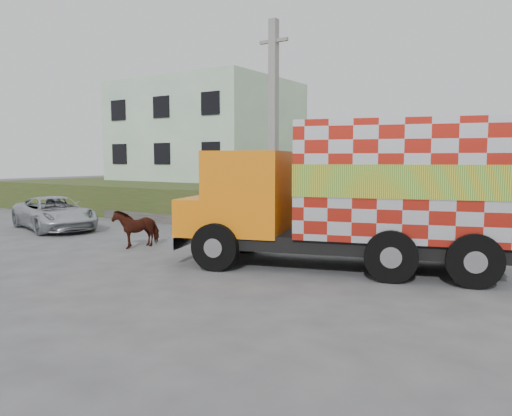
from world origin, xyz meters
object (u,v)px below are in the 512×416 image
Objects in this scene: cargo_truck at (357,194)px; suv at (54,213)px; pedestrian at (311,170)px; cow at (137,228)px; utility_pole at (273,125)px.

cargo_truck reaches higher than suv.
pedestrian reaches higher than suv.
cow is 0.31× the size of suv.
cow is 5.75m from suv.
suv is 2.80× the size of pedestrian.
pedestrian is (-4.90, 7.03, 0.43)m from cargo_truck.
utility_pole is at bearing 122.69° from cargo_truck.
utility_pole reaches higher than cow.
utility_pole is 1.70× the size of suv.
utility_pole reaches higher than pedestrian.
cargo_truck reaches higher than cow.
suv reaches higher than cow.
utility_pole reaches higher than cargo_truck.
cargo_truck is 1.86× the size of suv.
pedestrian is at bearing -32.02° from suv.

